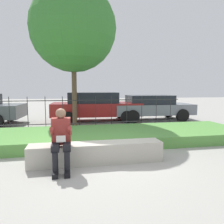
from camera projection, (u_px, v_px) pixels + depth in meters
ground_plane at (103, 162)px, 4.90m from camera, size 60.00×60.00×0.00m
stone_bench at (97, 154)px, 4.85m from camera, size 2.94×0.48×0.45m
person_seated_reader at (61, 137)px, 4.39m from camera, size 0.42×0.73×1.25m
grass_berm at (93, 136)px, 6.77m from camera, size 9.75×2.46×0.32m
iron_fence at (88, 112)px, 8.68m from camera, size 7.75×0.03×1.33m
car_parked_center at (95, 106)px, 10.93m from camera, size 4.45×2.08×1.44m
car_parked_right at (151, 107)px, 11.30m from camera, size 4.12×1.94×1.29m
tree_behind_fence at (73, 29)px, 9.25m from camera, size 3.66×3.66×5.99m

